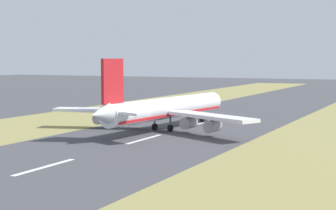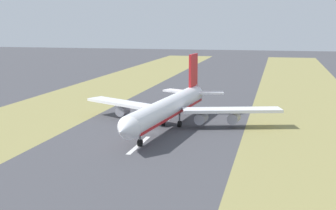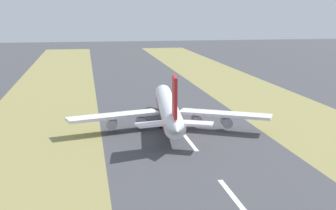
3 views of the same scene
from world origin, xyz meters
name	(u,v)px [view 3 (image 3 of 3)]	position (x,y,z in m)	size (l,w,h in m)	color
ground_plane	(174,122)	(0.00, 0.00, 0.00)	(800.00, 800.00, 0.00)	#424247
grass_median_west	(38,127)	(-45.00, 0.00, 0.00)	(40.00, 600.00, 0.01)	olive
grass_median_east	(297,116)	(45.00, 0.00, 0.00)	(40.00, 600.00, 0.01)	olive
centreline_dash_near	(232,195)	(0.00, -65.38, 0.01)	(1.20, 18.00, 0.01)	silver
centreline_dash_mid	(190,142)	(0.00, -25.38, 0.01)	(1.20, 18.00, 0.01)	silver
centreline_dash_far	(166,112)	(0.00, 14.62, 0.01)	(1.20, 18.00, 0.01)	silver
airplane_main_jet	(168,109)	(-3.11, -7.27, 6.02)	(63.78, 67.21, 20.20)	white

